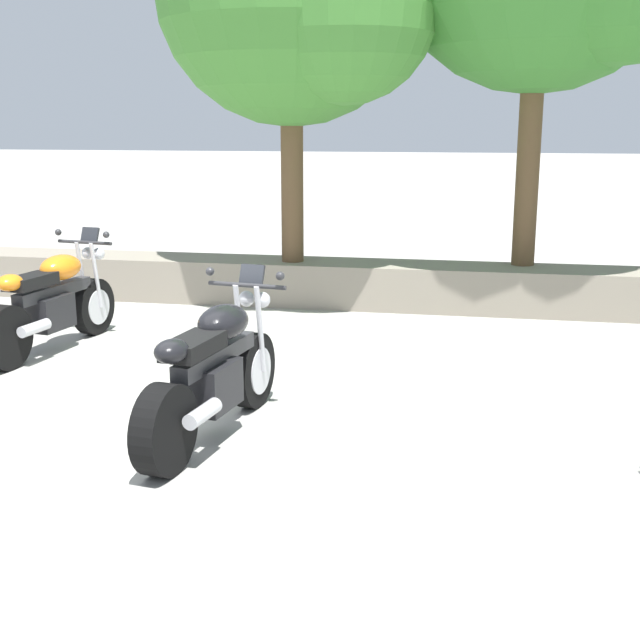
{
  "coord_description": "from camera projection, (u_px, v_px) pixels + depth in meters",
  "views": [
    {
      "loc": [
        2.89,
        -5.57,
        2.29
      ],
      "look_at": [
        1.58,
        1.2,
        0.65
      ],
      "focal_mm": 47.01,
      "sensor_mm": 36.0,
      "label": 1
    }
  ],
  "objects": [
    {
      "name": "motorcycle_black_centre",
      "position": [
        214.0,
        373.0,
        6.16
      ],
      "size": [
        0.67,
        2.06,
        1.18
      ],
      "color": "black",
      "rests_on": "ground"
    },
    {
      "name": "stone_wall",
      "position": [
        253.0,
        280.0,
        10.91
      ],
      "size": [
        36.0,
        0.8,
        0.55
      ],
      "primitive_type": "cube",
      "color": "gray",
      "rests_on": "ground"
    },
    {
      "name": "ground_plane",
      "position": [
        87.0,
        429.0,
        6.38
      ],
      "size": [
        120.0,
        120.0,
        0.0
      ],
      "primitive_type": "plane",
      "color": "#A3A099"
    },
    {
      "name": "motorcycle_orange_near_left",
      "position": [
        53.0,
        304.0,
        8.51
      ],
      "size": [
        0.67,
        2.06,
        1.18
      ],
      "color": "black",
      "rests_on": "ground"
    }
  ]
}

